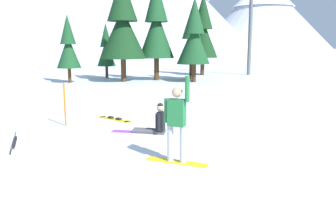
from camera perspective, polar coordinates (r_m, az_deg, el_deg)
The scene contains 16 objects.
ground_plane at distance 10.01m, azimuth -22.03°, elevation -7.06°, with size 800.00×800.00×0.00m, color silver.
snowboarder_foreground at distance 8.13m, azimuth 1.44°, elevation -2.83°, with size 1.54×0.82×2.10m.
snowboarder_midground at distance 11.03m, azimuth -2.15°, elevation -2.96°, with size 1.79×0.72×1.00m.
loose_snowboard_near_right at distance 10.57m, azimuth -24.25°, elevation -5.59°, with size 0.73×1.67×0.26m.
loose_snowboard_near_left at distance 13.30m, azimuth -8.86°, elevation -2.33°, with size 1.55×1.29×0.09m.
trail_marker_pole at distance 12.54m, azimuth -16.77°, elevation 0.07°, with size 0.06×0.06×1.52m, color orange.
pine_tree_leaning at distance 33.88m, azimuth 5.82°, elevation 12.12°, with size 2.89×2.89×7.75m.
pine_tree_young at distance 29.12m, azimuth 3.91°, elevation 10.63°, with size 2.43×2.43×5.96m.
pine_tree_tall at distance 28.64m, azimuth -1.95°, elevation 13.21°, with size 2.89×2.89×8.31m.
pine_tree_slender at distance 27.02m, azimuth 4.42°, elevation 11.35°, with size 2.42×2.42×6.53m.
pine_tree_twin at distance 31.04m, azimuth -10.24°, elevation 9.25°, with size 1.62×1.62×4.79m.
pine_tree_short at distance 27.53m, azimuth -7.56°, elevation 13.23°, with size 3.64×3.64×8.25m.
pine_tree_broad at distance 27.55m, azimuth -16.25°, elevation 9.41°, with size 1.82×1.82×5.16m.
ski_lift_tower at distance 35.04m, azimuth 13.59°, elevation 14.34°, with size 3.45×0.36×10.04m.
peak_west_ridge at distance 235.07m, azimuth 0.89°, elevation 15.95°, with size 106.48×106.48×54.34m.
peak_north_spur at distance 275.58m, azimuth 15.47°, elevation 14.51°, with size 101.91×101.91×52.73m.
Camera 1 is at (3.91, -8.80, 2.76)m, focal length 36.69 mm.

